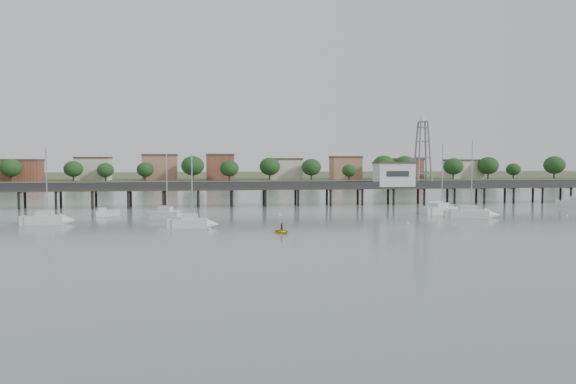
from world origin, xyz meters
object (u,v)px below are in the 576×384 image
Objects in this scene: sailboat_d at (477,214)px; sailboat_c at (445,210)px; sailboat_f at (196,223)px; sailboat_a at (52,220)px; pier at (281,188)px; lattice_tower at (423,154)px; yellow_dinghy at (282,233)px; white_tender at (106,213)px; sailboat_b at (171,215)px.

sailboat_c is at bearing 121.75° from sailboat_d.
sailboat_a is at bearing 161.36° from sailboat_f.
lattice_tower reaches higher than pier.
sailboat_d is at bearing -94.42° from sailboat_c.
sailboat_a is (-39.10, -28.05, -3.15)m from pier.
sailboat_d is at bearing 10.15° from sailboat_f.
lattice_tower is 30.60m from sailboat_d.
pier is at bearing 64.95° from yellow_dinghy.
white_tender is at bearing -175.83° from sailboat_d.
yellow_dinghy reaches higher than white_tender.
lattice_tower is at bearing 19.53° from sailboat_a.
sailboat_a is at bearing -144.34° from pier.
lattice_tower reaches higher than sailboat_f.
sailboat_c is (27.58, -21.11, -3.15)m from pier.
yellow_dinghy is at bearing -30.31° from sailboat_b.
sailboat_c is 47.10m from sailboat_f.
sailboat_f is (-48.60, -36.03, -10.45)m from lattice_tower.
lattice_tower is (31.50, 0.00, 7.31)m from pier.
sailboat_a is at bearing -144.70° from sailboat_b.
sailboat_b is 13.21m from sailboat_f.
sailboat_a is at bearing -158.33° from lattice_tower.
sailboat_a is 23.41m from sailboat_f.
pier is at bearing 121.57° from sailboat_c.
yellow_dinghy is at bearing -166.93° from sailboat_c.
sailboat_c reaches higher than sailboat_f.
sailboat_b is at bearing 110.94° from yellow_dinghy.
pier is 32.12m from sailboat_b.
lattice_tower reaches higher than sailboat_c.
yellow_dinghy is (-33.19, -22.44, -0.64)m from sailboat_c.
yellow_dinghy is (33.50, -15.50, -0.65)m from sailboat_a.
sailboat_c reaches higher than pier.
sailboat_f reaches higher than pier.
sailboat_b is (-21.57, -23.60, -3.14)m from pier.
pier is at bearing 2.24° from white_tender.
pier is 41.53m from sailboat_d.
sailboat_d is 1.22× the size of sailboat_b.
sailboat_b is 1.01× the size of sailboat_f.
sailboat_d is (68.94, -0.66, -0.01)m from sailboat_a.
pier is at bearing 68.61° from sailboat_b.
lattice_tower is at bearing 58.50° from sailboat_c.
sailboat_d reaches higher than sailboat_f.
sailboat_f is (22.00, -7.98, 0.01)m from sailboat_a.
yellow_dinghy is (-5.60, -43.55, -3.79)m from pier.
sailboat_a is 0.90× the size of sailboat_c.
sailboat_f reaches higher than white_tender.
white_tender is (-33.09, -16.46, -3.30)m from pier.
lattice_tower is 59.01m from sailboat_b.
yellow_dinghy is (11.49, -7.52, -0.65)m from sailboat_f.
sailboat_f is at bearing 129.08° from yellow_dinghy.
white_tender is at bearing 154.62° from sailboat_c.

